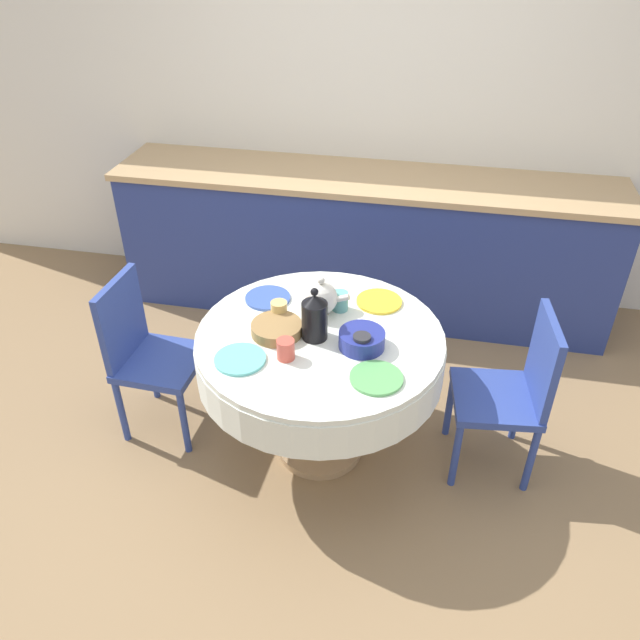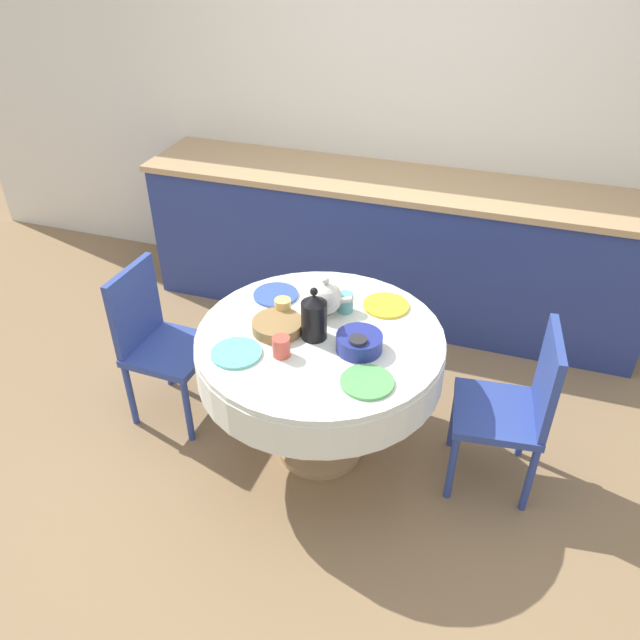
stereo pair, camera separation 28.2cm
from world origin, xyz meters
The scene contains 18 objects.
ground_plane centered at (0.00, 0.00, 0.00)m, with size 12.00×12.00×0.00m, color #8E704C.
wall_back centered at (0.00, 1.78, 1.30)m, with size 7.00×0.05×2.60m.
kitchen_counter centered at (0.00, 1.44, 0.48)m, with size 3.24×0.64×0.96m.
dining_table centered at (0.00, 0.00, 0.62)m, with size 1.16×1.16×0.75m.
chair_left centered at (0.92, 0.11, 0.49)m, with size 0.44×0.44×0.88m.
chair_right centered at (-0.92, 0.04, 0.49)m, with size 0.42×0.42×0.88m.
plate_near_left centered at (-0.30, -0.26, 0.75)m, with size 0.23×0.23×0.01m, color #60BCB7.
cup_near_left centered at (-0.11, -0.20, 0.79)m, with size 0.08×0.08×0.09m, color #CC4C3D.
plate_near_right centered at (0.30, -0.27, 0.75)m, with size 0.23×0.23×0.01m, color #5BA85B.
cup_near_right centered at (0.21, -0.10, 0.79)m, with size 0.08×0.08×0.09m, color #28282D.
plate_far_left centered at (-0.32, 0.24, 0.75)m, with size 0.23×0.23×0.01m, color #3856AD.
cup_far_left centered at (-0.21, 0.08, 0.79)m, with size 0.08×0.08×0.09m, color #DBB766.
plate_far_right centered at (0.23, 0.32, 0.75)m, with size 0.23×0.23×0.01m, color yellow.
cup_far_right centered at (0.05, 0.22, 0.79)m, with size 0.08×0.08×0.09m, color #5BA39E.
coffee_carafe centered at (-0.02, -0.03, 0.86)m, with size 0.12×0.12×0.26m.
teapot centered at (-0.03, 0.17, 0.84)m, with size 0.22×0.16×0.21m.
bread_basket centered at (-0.20, -0.03, 0.77)m, with size 0.24×0.24×0.05m, color olive.
fruit_bowl centered at (0.20, -0.05, 0.79)m, with size 0.21×0.21×0.08m, color navy.
Camera 2 is at (0.74, -2.21, 2.43)m, focal length 35.00 mm.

